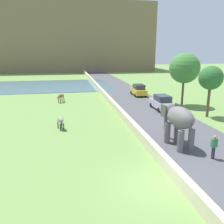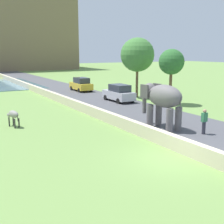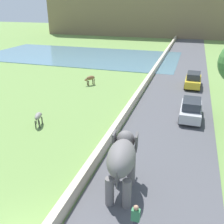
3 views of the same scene
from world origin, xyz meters
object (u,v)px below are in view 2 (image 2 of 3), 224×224
Objects in this scene: elephant at (162,99)px; car_silver at (119,93)px; person_beside_elephant at (204,121)px; car_yellow at (81,84)px; cow_grey at (13,115)px.

elephant is 0.88× the size of car_silver.
car_silver is (1.88, 13.06, 0.03)m from person_beside_elephant.
elephant is 2.17× the size of person_beside_elephant.
cow_grey is (-11.62, -14.37, -0.06)m from car_yellow.
person_beside_elephant is 0.41× the size of car_silver.
elephant is 11.08m from car_silver.
person_beside_elephant is 12.62m from cow_grey.
person_beside_elephant is at bearing -39.45° from cow_grey.
car_yellow is at bearing 85.21° from person_beside_elephant.
car_yellow reaches higher than person_beside_elephant.
elephant is 10.15m from cow_grey.
elephant reaches higher than cow_grey.
car_yellow reaches higher than cow_grey.
person_beside_elephant reaches higher than cow_grey.
car_silver is 9.33m from car_yellow.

